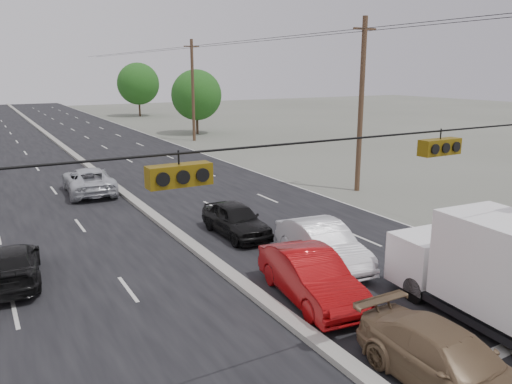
% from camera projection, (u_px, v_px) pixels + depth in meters
% --- Properties ---
extents(road_surface, '(20.00, 160.00, 0.02)m').
position_uv_depth(road_surface, '(90.00, 169.00, 36.67)').
color(road_surface, black).
rests_on(road_surface, ground).
extents(center_median, '(0.50, 160.00, 0.20)m').
position_uv_depth(center_median, '(90.00, 167.00, 36.65)').
color(center_median, gray).
rests_on(center_median, ground).
extents(utility_pole_right_b, '(1.60, 0.30, 10.00)m').
position_uv_depth(utility_pole_right_b, '(361.00, 105.00, 28.84)').
color(utility_pole_right_b, '#422D1E').
rests_on(utility_pole_right_b, ground).
extents(utility_pole_right_c, '(1.60, 0.30, 10.00)m').
position_uv_depth(utility_pole_right_c, '(193.00, 90.00, 49.91)').
color(utility_pole_right_c, '#422D1E').
rests_on(utility_pole_right_c, ground).
extents(traffic_signals, '(25.00, 0.30, 0.54)m').
position_uv_depth(traffic_signals, '(437.00, 145.00, 10.75)').
color(traffic_signals, black).
rests_on(traffic_signals, ground).
extents(tree_right_mid, '(5.60, 5.60, 7.14)m').
position_uv_depth(tree_right_mid, '(196.00, 95.00, 55.52)').
color(tree_right_mid, '#382619').
rests_on(tree_right_mid, ground).
extents(tree_right_far, '(6.40, 6.40, 8.16)m').
position_uv_depth(tree_right_far, '(138.00, 84.00, 76.92)').
color(tree_right_far, '#382619').
rests_on(tree_right_far, ground).
extents(box_truck, '(2.68, 6.46, 3.20)m').
position_uv_depth(box_truck, '(502.00, 274.00, 13.67)').
color(box_truck, black).
rests_on(box_truck, ground).
extents(tan_sedan, '(1.95, 4.76, 1.38)m').
position_uv_depth(tan_sedan, '(449.00, 363.00, 11.17)').
color(tan_sedan, brown).
rests_on(tan_sedan, ground).
extents(red_sedan, '(2.29, 4.95, 1.57)m').
position_uv_depth(red_sedan, '(311.00, 277.00, 15.59)').
color(red_sedan, '#95090B').
rests_on(red_sedan, ground).
extents(queue_car_a, '(1.72, 4.25, 1.45)m').
position_uv_depth(queue_car_a, '(236.00, 220.00, 21.72)').
color(queue_car_a, black).
rests_on(queue_car_a, ground).
extents(queue_car_b, '(2.26, 4.98, 1.59)m').
position_uv_depth(queue_car_b, '(323.00, 245.00, 18.42)').
color(queue_car_b, white).
rests_on(queue_car_b, ground).
extents(oncoming_near, '(2.25, 4.63, 1.30)m').
position_uv_depth(oncoming_near, '(11.00, 265.00, 16.89)').
color(oncoming_near, black).
rests_on(oncoming_near, ground).
extents(oncoming_far, '(2.87, 5.64, 1.53)m').
position_uv_depth(oncoming_far, '(89.00, 181.00, 29.14)').
color(oncoming_far, silver).
rests_on(oncoming_far, ground).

